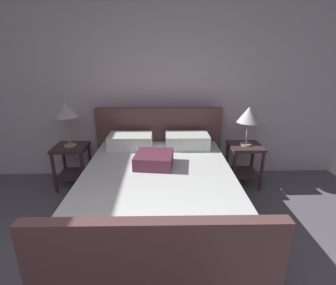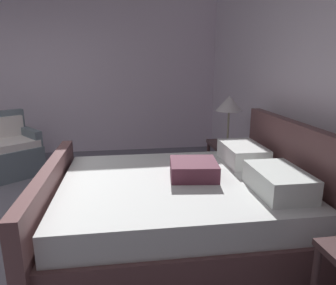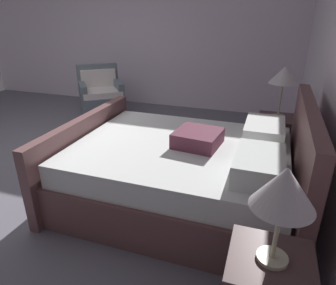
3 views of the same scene
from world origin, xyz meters
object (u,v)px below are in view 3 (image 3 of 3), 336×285
(table_lamp_right, at_px, (284,190))
(armchair, at_px, (101,98))
(bed, at_px, (185,171))
(table_lamp_left, at_px, (284,76))
(nightstand_left, at_px, (275,132))

(table_lamp_right, xyz_separation_m, armchair, (-3.35, -2.96, -0.67))
(bed, relative_size, armchair, 2.19)
(bed, height_order, armchair, bed)
(armchair, bearing_deg, table_lamp_left, 72.58)
(table_lamp_left, xyz_separation_m, armchair, (-0.94, -2.98, -0.74))
(bed, distance_m, table_lamp_left, 1.64)
(table_lamp_right, distance_m, armchair, 4.52)
(bed, xyz_separation_m, nightstand_left, (-1.21, 0.82, 0.06))
(bed, distance_m, nightstand_left, 1.46)
(nightstand_left, xyz_separation_m, armchair, (-0.94, -2.98, -0.06))
(nightstand_left, relative_size, table_lamp_left, 1.00)
(table_lamp_left, bearing_deg, armchair, -107.42)
(table_lamp_left, bearing_deg, table_lamp_right, -0.55)
(bed, distance_m, table_lamp_right, 1.59)
(table_lamp_left, relative_size, armchair, 0.59)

